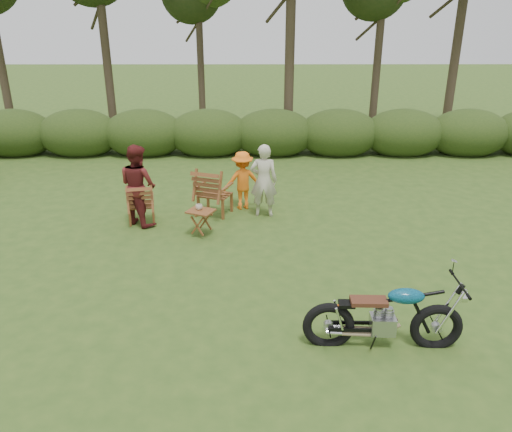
{
  "coord_description": "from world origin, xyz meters",
  "views": [
    {
      "loc": [
        -0.6,
        -6.2,
        4.0
      ],
      "look_at": [
        -0.57,
        1.52,
        0.9
      ],
      "focal_mm": 35.0,
      "sensor_mm": 36.0,
      "label": 1
    }
  ],
  "objects_px": {
    "lawn_chair_left": "(143,222)",
    "side_table": "(201,223)",
    "child": "(243,208)",
    "cup": "(199,207)",
    "adult_a": "(263,215)",
    "lawn_chair_right": "(215,214)",
    "adult_b": "(142,223)",
    "motorcycle": "(380,345)"
  },
  "relations": [
    {
      "from": "lawn_chair_left",
      "to": "side_table",
      "type": "bearing_deg",
      "value": 140.68
    },
    {
      "from": "side_table",
      "to": "child",
      "type": "height_order",
      "value": "child"
    },
    {
      "from": "cup",
      "to": "adult_a",
      "type": "xyz_separation_m",
      "value": [
        1.27,
        0.99,
        -0.57
      ]
    },
    {
      "from": "child",
      "to": "lawn_chair_right",
      "type": "bearing_deg",
      "value": 14.9
    },
    {
      "from": "side_table",
      "to": "adult_b",
      "type": "xyz_separation_m",
      "value": [
        -1.31,
        0.62,
        -0.26
      ]
    },
    {
      "from": "side_table",
      "to": "adult_a",
      "type": "bearing_deg",
      "value": 40.18
    },
    {
      "from": "adult_b",
      "to": "cup",
      "type": "bearing_deg",
      "value": -163.92
    },
    {
      "from": "cup",
      "to": "adult_a",
      "type": "height_order",
      "value": "adult_a"
    },
    {
      "from": "lawn_chair_right",
      "to": "cup",
      "type": "xyz_separation_m",
      "value": [
        -0.22,
        -1.09,
        0.57
      ]
    },
    {
      "from": "motorcycle",
      "to": "side_table",
      "type": "distance_m",
      "value": 4.44
    },
    {
      "from": "adult_a",
      "to": "adult_b",
      "type": "relative_size",
      "value": 0.94
    },
    {
      "from": "motorcycle",
      "to": "lawn_chair_right",
      "type": "height_order",
      "value": "motorcycle"
    },
    {
      "from": "lawn_chair_left",
      "to": "adult_b",
      "type": "xyz_separation_m",
      "value": [
        -0.0,
        -0.07,
        0.0
      ]
    },
    {
      "from": "motorcycle",
      "to": "adult_a",
      "type": "relative_size",
      "value": 1.23
    },
    {
      "from": "side_table",
      "to": "adult_b",
      "type": "relative_size",
      "value": 0.31
    },
    {
      "from": "lawn_chair_right",
      "to": "side_table",
      "type": "bearing_deg",
      "value": 100.88
    },
    {
      "from": "lawn_chair_right",
      "to": "adult_a",
      "type": "bearing_deg",
      "value": -165.46
    },
    {
      "from": "lawn_chair_right",
      "to": "adult_b",
      "type": "relative_size",
      "value": 0.63
    },
    {
      "from": "motorcycle",
      "to": "lawn_chair_right",
      "type": "distance_m",
      "value": 5.29
    },
    {
      "from": "cup",
      "to": "adult_a",
      "type": "bearing_deg",
      "value": 38.03
    },
    {
      "from": "lawn_chair_left",
      "to": "side_table",
      "type": "distance_m",
      "value": 1.5
    },
    {
      "from": "lawn_chair_left",
      "to": "adult_b",
      "type": "distance_m",
      "value": 0.07
    },
    {
      "from": "motorcycle",
      "to": "side_table",
      "type": "height_order",
      "value": "motorcycle"
    },
    {
      "from": "motorcycle",
      "to": "cup",
      "type": "distance_m",
      "value": 4.53
    },
    {
      "from": "side_table",
      "to": "cup",
      "type": "height_order",
      "value": "cup"
    },
    {
      "from": "motorcycle",
      "to": "child",
      "type": "height_order",
      "value": "child"
    },
    {
      "from": "adult_a",
      "to": "adult_b",
      "type": "distance_m",
      "value": 2.58
    },
    {
      "from": "child",
      "to": "side_table",
      "type": "bearing_deg",
      "value": 47.28
    },
    {
      "from": "lawn_chair_right",
      "to": "side_table",
      "type": "relative_size",
      "value": 2.01
    },
    {
      "from": "lawn_chair_left",
      "to": "side_table",
      "type": "xyz_separation_m",
      "value": [
        1.31,
        -0.69,
        0.26
      ]
    },
    {
      "from": "side_table",
      "to": "child",
      "type": "xyz_separation_m",
      "value": [
        0.77,
        1.48,
        -0.26
      ]
    },
    {
      "from": "lawn_chair_left",
      "to": "child",
      "type": "distance_m",
      "value": 2.23
    },
    {
      "from": "side_table",
      "to": "lawn_chair_right",
      "type": "bearing_deg",
      "value": 80.77
    },
    {
      "from": "lawn_chair_left",
      "to": "side_table",
      "type": "height_order",
      "value": "side_table"
    },
    {
      "from": "side_table",
      "to": "adult_a",
      "type": "distance_m",
      "value": 1.63
    },
    {
      "from": "motorcycle",
      "to": "adult_a",
      "type": "distance_m",
      "value": 4.79
    },
    {
      "from": "lawn_chair_left",
      "to": "adult_a",
      "type": "height_order",
      "value": "adult_a"
    },
    {
      "from": "adult_b",
      "to": "child",
      "type": "relative_size",
      "value": 1.28
    },
    {
      "from": "adult_a",
      "to": "cup",
      "type": "bearing_deg",
      "value": 41.83
    },
    {
      "from": "motorcycle",
      "to": "lawn_chair_left",
      "type": "relative_size",
      "value": 2.23
    },
    {
      "from": "lawn_chair_left",
      "to": "side_table",
      "type": "relative_size",
      "value": 1.67
    },
    {
      "from": "adult_a",
      "to": "child",
      "type": "relative_size",
      "value": 1.21
    }
  ]
}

